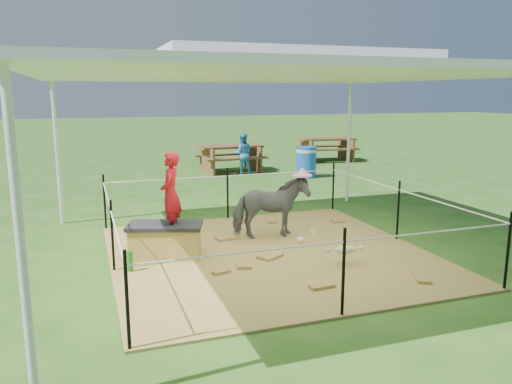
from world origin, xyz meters
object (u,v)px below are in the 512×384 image
object	(u,v)px
straw_bale	(165,242)
picnic_table_near	(230,159)
foal	(346,248)
green_bottle	(130,261)
distant_person	(243,154)
picnic_table_far	(326,149)
pony	(270,207)
woman	(170,187)
trash_barrel	(306,162)

from	to	relation	value
straw_bale	picnic_table_near	world-z (taller)	picnic_table_near
foal	green_bottle	bearing A→B (deg)	176.20
distant_person	foal	bearing A→B (deg)	91.86
green_bottle	picnic_table_far	bearing A→B (deg)	50.56
pony	green_bottle	bearing A→B (deg)	113.22
picnic_table_far	foal	bearing A→B (deg)	-109.87
picnic_table_near	picnic_table_far	xyz separation A→B (m)	(3.93, 1.26, 0.00)
woman	trash_barrel	distance (m)	7.70
green_bottle	pony	bearing A→B (deg)	20.14
trash_barrel	picnic_table_far	distance (m)	3.71
trash_barrel	straw_bale	bearing A→B (deg)	-130.14
picnic_table_far	distant_person	world-z (taller)	distant_person
woman	picnic_table_far	xyz separation A→B (m)	(7.06, 8.92, -0.66)
foal	picnic_table_far	xyz separation A→B (m)	(4.83, 10.07, 0.14)
picnic_table_far	straw_bale	bearing A→B (deg)	-122.99
woman	picnic_table_far	size ratio (longest dim) A/B	0.61
distant_person	green_bottle	bearing A→B (deg)	71.51
pony	foal	size ratio (longest dim) A/B	1.42
woman	pony	distance (m)	1.82
green_bottle	trash_barrel	xyz separation A→B (m)	(5.54, 6.36, 0.27)
straw_bale	picnic_table_near	distance (m)	8.32
green_bottle	trash_barrel	world-z (taller)	trash_barrel
green_bottle	picnic_table_far	size ratio (longest dim) A/B	0.14
straw_bale	woman	size ratio (longest dim) A/B	0.83
pony	foal	bearing A→B (deg)	-158.02
green_bottle	picnic_table_far	xyz separation A→B (m)	(7.71, 9.37, 0.24)
pony	trash_barrel	xyz separation A→B (m)	(3.19, 5.50, -0.10)
pony	picnic_table_near	world-z (taller)	pony
pony	trash_barrel	bearing A→B (deg)	-27.02
straw_bale	woman	xyz separation A→B (m)	(0.10, 0.00, 0.82)
trash_barrel	distant_person	distance (m)	1.93
picnic_table_near	picnic_table_far	size ratio (longest dim) A/B	0.99
straw_bale	picnic_table_far	world-z (taller)	picnic_table_far
green_bottle	picnic_table_far	distance (m)	12.14
foal	pony	bearing A→B (deg)	118.79
foal	trash_barrel	xyz separation A→B (m)	(2.66, 7.06, 0.17)
green_bottle	distant_person	xyz separation A→B (m)	(3.97, 7.48, 0.45)
trash_barrel	picnic_table_far	bearing A→B (deg)	54.14
green_bottle	picnic_table_far	world-z (taller)	picnic_table_far
pony	picnic_table_far	size ratio (longest dim) A/B	0.62
pony	picnic_table_near	xyz separation A→B (m)	(1.43, 7.26, -0.14)
trash_barrel	picnic_table_near	distance (m)	2.48
straw_bale	picnic_table_near	size ratio (longest dim) A/B	0.52
straw_bale	picnic_table_near	xyz separation A→B (m)	(3.22, 7.66, 0.15)
green_bottle	straw_bale	bearing A→B (deg)	39.29
straw_bale	foal	distance (m)	2.60
foal	picnic_table_near	size ratio (longest dim) A/B	0.44
straw_bale	pony	world-z (taller)	pony
straw_bale	green_bottle	xyz separation A→B (m)	(-0.55, -0.45, -0.08)
foal	distant_person	bearing A→B (deg)	92.31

